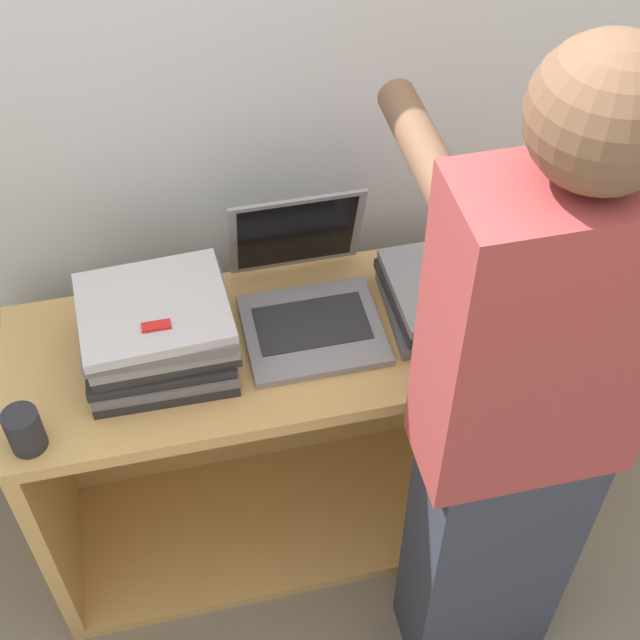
% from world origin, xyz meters
% --- Properties ---
extents(ground_plane, '(12.00, 12.00, 0.00)m').
position_xyz_m(ground_plane, '(0.00, 0.00, 0.00)').
color(ground_plane, '#756B5B').
extents(wall_back, '(8.00, 0.05, 2.40)m').
position_xyz_m(wall_back, '(0.00, 0.59, 1.20)').
color(wall_back, silver).
rests_on(wall_back, ground_plane).
extents(cart, '(1.41, 0.49, 0.78)m').
position_xyz_m(cart, '(0.00, 0.31, 0.39)').
color(cart, tan).
rests_on(cart, ground_plane).
extents(laptop_open, '(0.31, 0.36, 0.28)m').
position_xyz_m(laptop_open, '(0.00, 0.30, 0.84)').
color(laptop_open, gray).
rests_on(laptop_open, cart).
extents(laptop_stack_left, '(0.33, 0.29, 0.17)m').
position_xyz_m(laptop_stack_left, '(-0.34, 0.24, 0.87)').
color(laptop_stack_left, '#232326').
rests_on(laptop_stack_left, cart).
extents(laptop_stack_right, '(0.33, 0.29, 0.10)m').
position_xyz_m(laptop_stack_right, '(0.34, 0.25, 0.83)').
color(laptop_stack_right, slate).
rests_on(laptop_stack_right, cart).
extents(person, '(0.40, 0.53, 1.73)m').
position_xyz_m(person, '(0.31, -0.19, 0.87)').
color(person, '#2D3342').
rests_on(person, ground_plane).
extents(mug, '(0.07, 0.07, 0.10)m').
position_xyz_m(mug, '(-0.64, 0.07, 0.83)').
color(mug, '#232328').
rests_on(mug, cart).
extents(inventory_tag, '(0.06, 0.02, 0.01)m').
position_xyz_m(inventory_tag, '(-0.34, 0.17, 0.96)').
color(inventory_tag, red).
rests_on(inventory_tag, laptop_stack_left).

